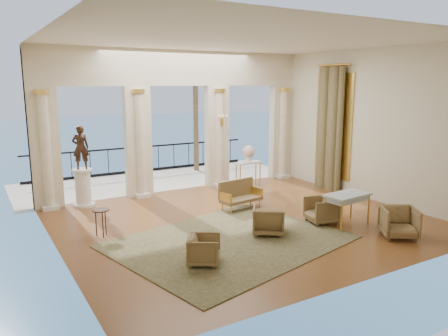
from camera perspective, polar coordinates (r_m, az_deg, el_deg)
floor at (r=11.30m, az=2.61°, el=-6.93°), size 9.00×9.00×0.00m
room_walls at (r=9.86m, az=6.34°, el=7.44°), size 9.00×9.00×9.00m
arcade at (r=14.13m, az=-5.87°, el=7.32°), size 9.00×0.56×4.50m
terrace at (r=16.31m, az=-8.60°, el=-1.61°), size 10.00×3.60×0.10m
balustrade at (r=17.69m, az=-10.60°, el=0.83°), size 9.00×0.06×1.03m
palm_tree at (r=17.49m, az=-3.78°, el=13.00°), size 2.00×2.00×4.50m
sea at (r=69.89m, az=-25.45°, el=2.16°), size 160.00×160.00×0.00m
curtain at (r=14.69m, az=13.58°, el=5.00°), size 0.33×1.40×4.09m
window_frame at (r=14.82m, az=14.11°, el=5.34°), size 0.04×1.60×3.40m
wall_sconce at (r=14.53m, az=-0.27°, el=6.07°), size 0.30×0.11×0.33m
rug at (r=9.88m, az=0.81°, el=-9.55°), size 5.58×4.78×0.02m
armchair_a at (r=8.65m, az=-2.61°, el=-10.47°), size 0.81×0.83×0.63m
armchair_b at (r=10.82m, az=21.91°, el=-6.42°), size 1.03×1.01×0.78m
armchair_c at (r=11.35m, az=12.60°, el=-5.24°), size 0.79×0.83×0.72m
armchair_d at (r=10.32m, az=5.82°, el=-6.59°), size 0.97×0.96×0.74m
settee at (r=12.31m, az=2.00°, el=-3.49°), size 1.28×0.67×0.81m
game_table at (r=11.24m, az=15.81°, el=-3.66°), size 1.23×0.76×0.80m
pedestal at (r=13.11m, az=-17.92°, el=-2.55°), size 0.60×0.60×1.09m
statue at (r=12.90m, az=-18.23°, el=2.57°), size 0.50×0.38×1.23m
console_table at (r=14.82m, az=3.19°, el=0.24°), size 0.92×0.39×0.86m
urn at (r=14.74m, az=3.21°, el=2.03°), size 0.42×0.42×0.56m
side_table at (r=10.44m, az=-15.78°, el=-5.71°), size 0.40×0.40×0.64m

